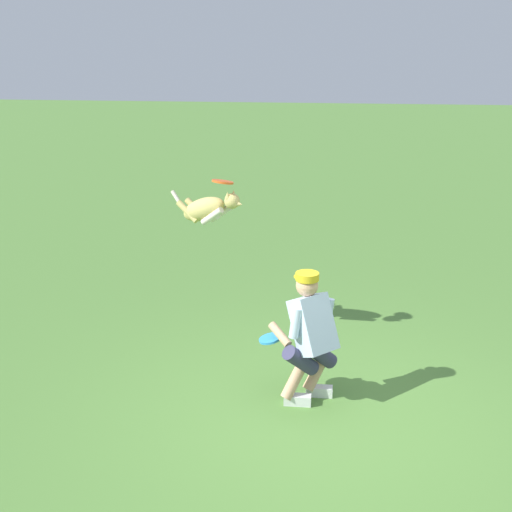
# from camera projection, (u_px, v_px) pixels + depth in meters

# --- Properties ---
(ground_plane) EXTENTS (60.00, 60.00, 0.00)m
(ground_plane) POSITION_uv_depth(u_px,v_px,m) (327.00, 426.00, 6.31)
(ground_plane) COLOR #518037
(person) EXTENTS (0.70, 0.57, 1.29)m
(person) POSITION_uv_depth(u_px,v_px,m) (310.00, 334.00, 6.53)
(person) COLOR silver
(person) RESTS_ON ground_plane
(dog) EXTENTS (0.92, 0.55, 0.48)m
(dog) POSITION_uv_depth(u_px,v_px,m) (208.00, 209.00, 7.70)
(dog) COLOR tan
(frisbee_flying) EXTENTS (0.29, 0.29, 0.08)m
(frisbee_flying) POSITION_uv_depth(u_px,v_px,m) (223.00, 182.00, 7.41)
(frisbee_flying) COLOR #EE581E
(frisbee_held) EXTENTS (0.25, 0.25, 0.08)m
(frisbee_held) POSITION_uv_depth(u_px,v_px,m) (270.00, 339.00, 6.65)
(frisbee_held) COLOR #3293DC
(frisbee_held) RESTS_ON person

